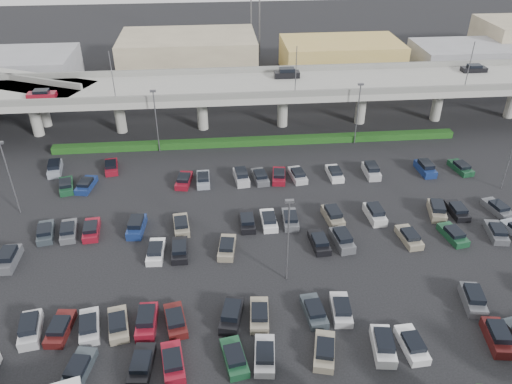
# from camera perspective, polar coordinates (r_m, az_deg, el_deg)

# --- Properties ---
(ground) EXTENTS (280.00, 280.00, 0.00)m
(ground) POSITION_cam_1_polar(r_m,az_deg,el_deg) (61.62, 2.41, -4.93)
(ground) COLOR black
(overpass) EXTENTS (150.00, 13.00, 15.80)m
(overpass) POSITION_cam_1_polar(r_m,az_deg,el_deg) (86.45, -0.37, 11.69)
(overpass) COLOR #96968E
(overpass) RESTS_ON ground
(hedge) EXTENTS (66.00, 1.60, 1.10)m
(hedge) POSITION_cam_1_polar(r_m,az_deg,el_deg) (82.58, 0.21, 5.82)
(hedge) COLOR #103711
(hedge) RESTS_ON ground
(parked_cars) EXTENTS (63.10, 41.67, 1.67)m
(parked_cars) POSITION_cam_1_polar(r_m,az_deg,el_deg) (58.42, 2.05, -6.55)
(parked_cars) COLOR silver
(parked_cars) RESTS_ON ground
(light_poles) EXTENTS (66.90, 48.38, 10.30)m
(light_poles) POSITION_cam_1_polar(r_m,az_deg,el_deg) (59.43, -1.64, 0.82)
(light_poles) COLOR #54555A
(light_poles) RESTS_ON ground
(distant_buildings) EXTENTS (138.00, 24.00, 9.00)m
(distant_buildings) POSITION_cam_1_polar(r_m,az_deg,el_deg) (117.09, 4.71, 15.41)
(distant_buildings) COLOR gray
(distant_buildings) RESTS_ON ground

